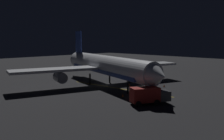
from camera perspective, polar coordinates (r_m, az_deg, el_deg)
The scene contains 10 objects.
ground_plane at distance 54.32m, azimuth -1.50°, elevation -3.59°, with size 180.00×180.00×0.20m, color #28282A.
apron_guide_stripe at distance 51.23m, azimuth 1.26°, elevation -4.12°, with size 0.24×24.76×0.01m, color gold.
airliner at distance 54.25m, azimuth -1.81°, elevation 1.00°, with size 38.02×39.46×11.87m.
baggage_truck at distance 39.04m, azimuth 8.17°, elevation -5.73°, with size 6.33×4.67×2.63m.
catering_truck at distance 57.73m, azimuth 6.43°, elevation -1.67°, with size 3.48×6.63×2.32m.
ground_crew_worker at distance 43.79m, azimuth 4.35°, elevation -4.88°, with size 0.40×0.40×1.74m.
traffic_cone_near_left at distance 53.79m, azimuth 3.95°, elevation -3.33°, with size 0.50×0.50×0.55m.
traffic_cone_near_right at distance 43.84m, azimuth 2.45°, elevation -5.71°, with size 0.50×0.50×0.55m.
traffic_cone_under_wing at distance 45.74m, azimuth 7.05°, elevation -5.22°, with size 0.50×0.50×0.55m.
traffic_cone_far at distance 53.62m, azimuth 11.64°, elevation -3.49°, with size 0.50×0.50×0.55m.
Camera 1 is at (36.84, 38.64, 9.92)m, focal length 40.66 mm.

